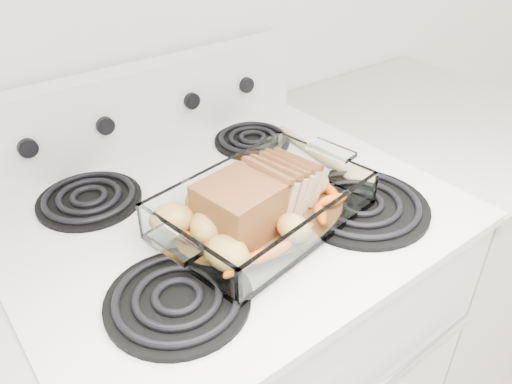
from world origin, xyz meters
TOP-DOWN VIEW (x-y plane):
  - electric_range at (0.00, 1.66)m, footprint 0.78×0.70m
  - counter_right at (0.67, 1.66)m, footprint 0.58×0.68m
  - baking_dish at (0.02, 1.56)m, footprint 0.35×0.23m
  - pork_roast at (-0.00, 1.56)m, footprint 0.23×0.11m
  - roast_vegetables at (0.02, 1.60)m, footprint 0.36×0.20m
  - wooden_spoon at (0.26, 1.62)m, footprint 0.06×0.29m

SIDE VIEW (x-z plane):
  - counter_right at x=0.67m, z-range 0.00..0.93m
  - electric_range at x=0.00m, z-range -0.08..1.04m
  - wooden_spoon at x=0.26m, z-range 0.93..0.96m
  - baking_dish at x=0.02m, z-range 0.93..1.00m
  - roast_vegetables at x=0.02m, z-range 0.95..0.99m
  - pork_roast at x=0.00m, z-range 0.95..1.04m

